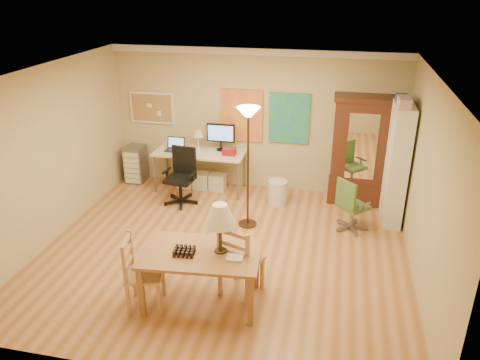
% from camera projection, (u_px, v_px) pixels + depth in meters
% --- Properties ---
extents(floor, '(5.50, 5.50, 0.00)m').
position_uv_depth(floor, '(224.00, 251.00, 7.17)').
color(floor, '#9D6337').
rests_on(floor, ground).
extents(crown_molding, '(5.50, 0.08, 0.12)m').
position_uv_depth(crown_molding, '(255.00, 52.00, 8.31)').
color(crown_molding, white).
rests_on(crown_molding, floor).
extents(corkboard, '(0.90, 0.04, 0.62)m').
position_uv_depth(corkboard, '(152.00, 108.00, 9.17)').
color(corkboard, '#A77D4E').
rests_on(corkboard, floor).
extents(art_panel_left, '(0.80, 0.04, 1.00)m').
position_uv_depth(art_panel_left, '(242.00, 116.00, 8.85)').
color(art_panel_left, yellow).
rests_on(art_panel_left, floor).
extents(art_panel_right, '(0.75, 0.04, 0.95)m').
position_uv_depth(art_panel_right, '(289.00, 118.00, 8.67)').
color(art_panel_right, teal).
rests_on(art_panel_right, floor).
extents(dining_table, '(1.55, 1.01, 1.39)m').
position_uv_depth(dining_table, '(207.00, 242.00, 5.73)').
color(dining_table, brown).
rests_on(dining_table, floor).
extents(ladder_chair_back, '(0.60, 0.59, 1.03)m').
position_uv_depth(ladder_chair_back, '(240.00, 262.00, 6.04)').
color(ladder_chair_back, tan).
rests_on(ladder_chair_back, floor).
extents(ladder_chair_left, '(0.53, 0.54, 0.99)m').
position_uv_depth(ladder_chair_left, '(142.00, 274.00, 5.82)').
color(ladder_chair_left, tan).
rests_on(ladder_chair_left, floor).
extents(torchiere_lamp, '(0.37, 0.37, 2.04)m').
position_uv_depth(torchiere_lamp, '(248.00, 133.00, 7.28)').
color(torchiere_lamp, '#3B2917').
rests_on(torchiere_lamp, floor).
extents(computer_desk, '(1.74, 0.76, 1.32)m').
position_uv_depth(computer_desk, '(202.00, 166.00, 9.09)').
color(computer_desk, beige).
rests_on(computer_desk, floor).
extents(office_chair_black, '(0.64, 0.64, 1.04)m').
position_uv_depth(office_chair_black, '(181.00, 189.00, 8.61)').
color(office_chair_black, black).
rests_on(office_chair_black, floor).
extents(office_chair_green, '(0.59, 0.59, 0.92)m').
position_uv_depth(office_chair_green, '(351.00, 216.00, 7.69)').
color(office_chair_green, slate).
rests_on(office_chair_green, floor).
extents(drawer_cart, '(0.37, 0.44, 0.74)m').
position_uv_depth(drawer_cart, '(136.00, 164.00, 9.50)').
color(drawer_cart, slate).
rests_on(drawer_cart, floor).
extents(armoire, '(1.08, 0.51, 1.99)m').
position_uv_depth(armoire, '(360.00, 158.00, 8.44)').
color(armoire, '#3B1E10').
rests_on(armoire, floor).
extents(bookshelf, '(0.30, 0.81, 2.03)m').
position_uv_depth(bookshelf, '(397.00, 165.00, 7.71)').
color(bookshelf, white).
rests_on(bookshelf, floor).
extents(wastebin, '(0.36, 0.36, 0.45)m').
position_uv_depth(wastebin, '(278.00, 192.00, 8.60)').
color(wastebin, silver).
rests_on(wastebin, floor).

